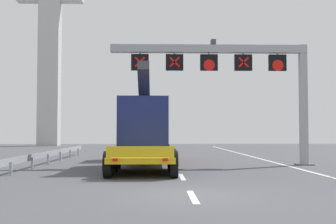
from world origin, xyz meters
TOP-DOWN VIEW (x-y plane):
  - ground at (0.00, 0.00)m, footprint 112.00×112.00m
  - lane_markings at (0.02, 22.09)m, footprint 0.20×58.78m
  - edge_line_right at (6.20, 12.00)m, footprint 0.20×63.00m
  - overhead_lane_gantry at (3.35, 11.74)m, footprint 11.48×0.90m
  - heavy_haul_truck_yellow at (-1.68, 12.27)m, footprint 3.02×14.06m
  - guardrail_left at (-7.37, 10.87)m, footprint 0.13×25.73m
  - bridge_pylon_distant at (-15.86, 47.21)m, footprint 9.00×2.00m

SIDE VIEW (x-z plane):
  - ground at x=0.00m, z-range 0.00..0.00m
  - edge_line_right at x=6.20m, z-range 0.00..0.01m
  - lane_markings at x=0.02m, z-range 0.00..0.01m
  - guardrail_left at x=-7.37m, z-range 0.18..0.94m
  - heavy_haul_truck_yellow at x=-1.68m, z-range -0.66..4.64m
  - overhead_lane_gantry at x=3.35m, z-range 1.98..9.15m
  - bridge_pylon_distant at x=-15.86m, z-range 0.39..33.49m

